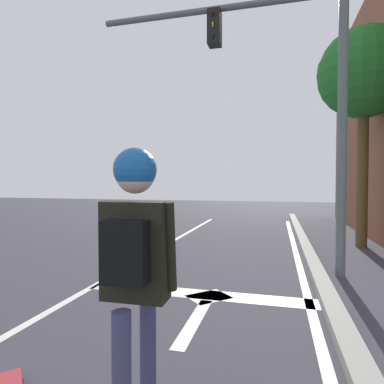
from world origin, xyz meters
name	(u,v)px	position (x,y,z in m)	size (l,w,h in m)	color
lane_line_center	(74,297)	(-0.44, 6.00, 0.00)	(0.12, 20.00, 0.01)	white
lane_line_curbside	(314,321)	(2.79, 6.00, 0.00)	(0.12, 20.00, 0.01)	white
stop_bar	(199,294)	(1.25, 6.57, 0.00)	(3.38, 0.40, 0.01)	white
lane_arrow_stem	(194,321)	(1.42, 5.64, 0.00)	(0.16, 1.40, 0.01)	white
lane_arrow_head	(209,297)	(1.42, 6.49, 0.00)	(0.56, 0.44, 0.01)	white
curb_strip	(337,318)	(3.04, 6.00, 0.07)	(0.24, 24.00, 0.14)	#9B9B91
skater	(135,252)	(1.52, 3.77, 1.22)	(0.49, 0.64, 1.77)	#3B3C64
traffic_signal_mast	(283,75)	(2.43, 8.07, 3.56)	(4.55, 0.34, 5.23)	slate
roadside_tree	(364,75)	(4.44, 11.02, 4.32)	(2.24, 2.24, 5.50)	brown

